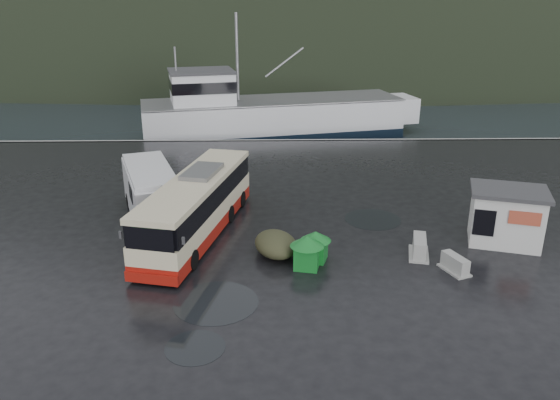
{
  "coord_description": "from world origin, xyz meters",
  "views": [
    {
      "loc": [
        0.85,
        -23.05,
        10.97
      ],
      "look_at": [
        1.38,
        1.65,
        1.7
      ],
      "focal_mm": 35.0,
      "sensor_mm": 36.0,
      "label": 1
    }
  ],
  "objects_px": {
    "fishing_trawler": "(273,122)",
    "waste_bin_left": "(307,267)",
    "ticket_kiosk": "(502,242)",
    "coach_bus": "(199,234)",
    "white_van": "(153,218)",
    "jersey_barrier_b": "(454,271)",
    "jersey_barrier_a": "(418,255)",
    "dome_tent": "(276,254)",
    "waste_bin_right": "(315,260)"
  },
  "relations": [
    {
      "from": "coach_bus",
      "to": "waste_bin_left",
      "type": "distance_m",
      "value": 6.24
    },
    {
      "from": "coach_bus",
      "to": "jersey_barrier_a",
      "type": "bearing_deg",
      "value": -0.92
    },
    {
      "from": "jersey_barrier_a",
      "to": "fishing_trawler",
      "type": "height_order",
      "value": "fishing_trawler"
    },
    {
      "from": "ticket_kiosk",
      "to": "fishing_trawler",
      "type": "distance_m",
      "value": 28.74
    },
    {
      "from": "white_van",
      "to": "fishing_trawler",
      "type": "bearing_deg",
      "value": 55.25
    },
    {
      "from": "waste_bin_right",
      "to": "dome_tent",
      "type": "bearing_deg",
      "value": 161.05
    },
    {
      "from": "jersey_barrier_a",
      "to": "jersey_barrier_b",
      "type": "relative_size",
      "value": 1.2
    },
    {
      "from": "waste_bin_left",
      "to": "jersey_barrier_a",
      "type": "xyz_separation_m",
      "value": [
        5.12,
        1.04,
        0.0
      ]
    },
    {
      "from": "jersey_barrier_a",
      "to": "coach_bus",
      "type": "bearing_deg",
      "value": 165.73
    },
    {
      "from": "white_van",
      "to": "dome_tent",
      "type": "height_order",
      "value": "white_van"
    },
    {
      "from": "coach_bus",
      "to": "white_van",
      "type": "height_order",
      "value": "coach_bus"
    },
    {
      "from": "white_van",
      "to": "waste_bin_right",
      "type": "relative_size",
      "value": 4.89
    },
    {
      "from": "coach_bus",
      "to": "fishing_trawler",
      "type": "bearing_deg",
      "value": 94.66
    },
    {
      "from": "dome_tent",
      "to": "fishing_trawler",
      "type": "bearing_deg",
      "value": 89.74
    },
    {
      "from": "coach_bus",
      "to": "waste_bin_left",
      "type": "bearing_deg",
      "value": -22.27
    },
    {
      "from": "dome_tent",
      "to": "fishing_trawler",
      "type": "xyz_separation_m",
      "value": [
        0.13,
        27.77,
        0.0
      ]
    },
    {
      "from": "coach_bus",
      "to": "dome_tent",
      "type": "xyz_separation_m",
      "value": [
        3.76,
        -2.35,
        0.0
      ]
    },
    {
      "from": "coach_bus",
      "to": "white_van",
      "type": "bearing_deg",
      "value": 154.96
    },
    {
      "from": "coach_bus",
      "to": "dome_tent",
      "type": "height_order",
      "value": "coach_bus"
    },
    {
      "from": "waste_bin_right",
      "to": "jersey_barrier_b",
      "type": "bearing_deg",
      "value": -11.51
    },
    {
      "from": "white_van",
      "to": "waste_bin_left",
      "type": "bearing_deg",
      "value": -55.73
    },
    {
      "from": "coach_bus",
      "to": "jersey_barrier_b",
      "type": "distance_m",
      "value": 12.04
    },
    {
      "from": "waste_bin_left",
      "to": "fishing_trawler",
      "type": "distance_m",
      "value": 29.08
    },
    {
      "from": "dome_tent",
      "to": "fishing_trawler",
      "type": "distance_m",
      "value": 27.78
    },
    {
      "from": "waste_bin_right",
      "to": "dome_tent",
      "type": "height_order",
      "value": "waste_bin_right"
    },
    {
      "from": "waste_bin_right",
      "to": "fishing_trawler",
      "type": "distance_m",
      "value": 28.41
    },
    {
      "from": "jersey_barrier_a",
      "to": "jersey_barrier_b",
      "type": "distance_m",
      "value": 1.9
    },
    {
      "from": "white_van",
      "to": "ticket_kiosk",
      "type": "relative_size",
      "value": 1.97
    },
    {
      "from": "dome_tent",
      "to": "ticket_kiosk",
      "type": "distance_m",
      "value": 10.83
    },
    {
      "from": "white_van",
      "to": "ticket_kiosk",
      "type": "height_order",
      "value": "white_van"
    },
    {
      "from": "waste_bin_left",
      "to": "jersey_barrier_b",
      "type": "relative_size",
      "value": 1.02
    },
    {
      "from": "waste_bin_left",
      "to": "dome_tent",
      "type": "relative_size",
      "value": 0.57
    },
    {
      "from": "jersey_barrier_b",
      "to": "fishing_trawler",
      "type": "xyz_separation_m",
      "value": [
        -7.43,
        29.55,
        0.0
      ]
    },
    {
      "from": "coach_bus",
      "to": "fishing_trawler",
      "type": "relative_size",
      "value": 0.39
    },
    {
      "from": "jersey_barrier_a",
      "to": "fishing_trawler",
      "type": "relative_size",
      "value": 0.06
    },
    {
      "from": "waste_bin_right",
      "to": "dome_tent",
      "type": "distance_m",
      "value": 1.83
    },
    {
      "from": "coach_bus",
      "to": "fishing_trawler",
      "type": "xyz_separation_m",
      "value": [
        3.89,
        25.42,
        0.0
      ]
    },
    {
      "from": "waste_bin_right",
      "to": "ticket_kiosk",
      "type": "xyz_separation_m",
      "value": [
        9.05,
        1.67,
        0.0
      ]
    },
    {
      "from": "white_van",
      "to": "jersey_barrier_a",
      "type": "relative_size",
      "value": 3.9
    },
    {
      "from": "waste_bin_left",
      "to": "ticket_kiosk",
      "type": "distance_m",
      "value": 9.75
    },
    {
      "from": "coach_bus",
      "to": "ticket_kiosk",
      "type": "relative_size",
      "value": 3.19
    },
    {
      "from": "ticket_kiosk",
      "to": "white_van",
      "type": "bearing_deg",
      "value": -173.55
    },
    {
      "from": "waste_bin_right",
      "to": "jersey_barrier_a",
      "type": "xyz_separation_m",
      "value": [
        4.71,
        0.35,
        0.0
      ]
    },
    {
      "from": "dome_tent",
      "to": "jersey_barrier_b",
      "type": "height_order",
      "value": "dome_tent"
    },
    {
      "from": "fishing_trawler",
      "to": "waste_bin_left",
      "type": "bearing_deg",
      "value": -100.43
    },
    {
      "from": "waste_bin_left",
      "to": "waste_bin_right",
      "type": "distance_m",
      "value": 0.81
    },
    {
      "from": "ticket_kiosk",
      "to": "dome_tent",
      "type": "bearing_deg",
      "value": -156.76
    },
    {
      "from": "white_van",
      "to": "jersey_barrier_b",
      "type": "height_order",
      "value": "white_van"
    },
    {
      "from": "waste_bin_left",
      "to": "dome_tent",
      "type": "height_order",
      "value": "waste_bin_left"
    },
    {
      "from": "ticket_kiosk",
      "to": "jersey_barrier_a",
      "type": "bearing_deg",
      "value": -145.54
    }
  ]
}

